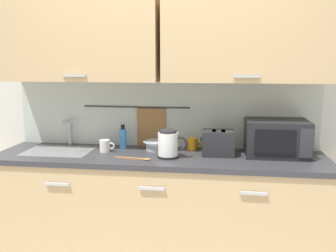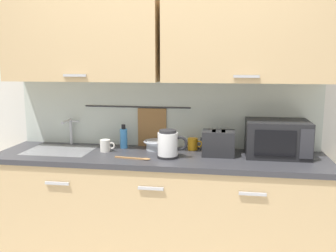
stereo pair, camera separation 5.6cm
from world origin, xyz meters
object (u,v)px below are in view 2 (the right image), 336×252
object	(u,v)px
dish_soap_bottle	(124,138)
electric_kettle	(168,144)
mug_by_kettle	(193,144)
wooden_spoon	(137,158)
microwave	(277,138)
mixing_bowl	(157,144)
toaster	(218,143)
mug_near_sink	(106,146)

from	to	relation	value
dish_soap_bottle	electric_kettle	bearing A→B (deg)	-30.94
mug_by_kettle	wooden_spoon	size ratio (longest dim) A/B	0.43
mug_by_kettle	wooden_spoon	bearing A→B (deg)	-136.86
microwave	wooden_spoon	world-z (taller)	microwave
mixing_bowl	microwave	bearing A→B (deg)	-2.89
mug_by_kettle	wooden_spoon	world-z (taller)	mug_by_kettle
microwave	mug_by_kettle	distance (m)	0.65
microwave	toaster	world-z (taller)	microwave
dish_soap_bottle	toaster	world-z (taller)	dish_soap_bottle
mug_by_kettle	wooden_spoon	xyz separation A→B (m)	(-0.38, -0.35, -0.04)
electric_kettle	wooden_spoon	xyz separation A→B (m)	(-0.22, -0.08, -0.10)
mug_near_sink	mixing_bowl	distance (m)	0.41
mug_near_sink	wooden_spoon	bearing A→B (deg)	-32.13
microwave	mixing_bowl	bearing A→B (deg)	177.11
microwave	wooden_spoon	size ratio (longest dim) A/B	1.66
wooden_spoon	microwave	bearing A→B (deg)	14.36
electric_kettle	dish_soap_bottle	bearing A→B (deg)	149.06
electric_kettle	mug_by_kettle	bearing A→B (deg)	59.81
electric_kettle	toaster	bearing A→B (deg)	18.12
microwave	mixing_bowl	world-z (taller)	microwave
microwave	mixing_bowl	xyz separation A→B (m)	(-0.93, 0.05, -0.09)
mug_near_sink	toaster	world-z (taller)	toaster
mug_near_sink	toaster	bearing A→B (deg)	0.83
mug_near_sink	mixing_bowl	size ratio (longest dim) A/B	0.56
toaster	microwave	bearing A→B (deg)	7.81
toaster	mug_by_kettle	world-z (taller)	toaster
mixing_bowl	wooden_spoon	size ratio (longest dim) A/B	0.77
microwave	mug_by_kettle	size ratio (longest dim) A/B	3.83
toaster	mug_by_kettle	xyz separation A→B (m)	(-0.21, 0.15, -0.05)
microwave	dish_soap_bottle	bearing A→B (deg)	176.81
microwave	mug_near_sink	distance (m)	1.32
microwave	dish_soap_bottle	distance (m)	1.21
mug_by_kettle	dish_soap_bottle	bearing A→B (deg)	-177.33
microwave	mixing_bowl	size ratio (longest dim) A/B	2.15
microwave	mug_by_kettle	xyz separation A→B (m)	(-0.64, 0.09, -0.09)
wooden_spoon	electric_kettle	bearing A→B (deg)	20.47
toaster	mug_by_kettle	size ratio (longest dim) A/B	2.13
dish_soap_bottle	wooden_spoon	distance (m)	0.39
mug_near_sink	mug_by_kettle	world-z (taller)	same
microwave	mug_near_sink	size ratio (longest dim) A/B	3.83
dish_soap_bottle	mug_by_kettle	world-z (taller)	dish_soap_bottle
microwave	toaster	bearing A→B (deg)	-172.19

